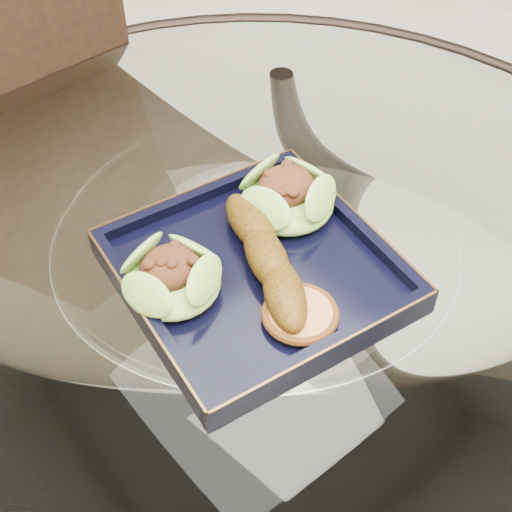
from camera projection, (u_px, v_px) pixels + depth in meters
dining_table at (256, 355)px, 0.91m from camera, size 1.13×1.13×0.77m
dining_chair at (62, 217)px, 1.07m from camera, size 0.49×0.49×1.08m
navy_plate at (256, 275)px, 0.77m from camera, size 0.30×0.30×0.02m
lettuce_wrap_left at (172, 279)px, 0.73m from camera, size 0.11×0.11×0.04m
lettuce_wrap_right at (287, 198)px, 0.81m from camera, size 0.12×0.12×0.04m
roasted_plantain at (267, 257)px, 0.75m from camera, size 0.11×0.20×0.04m
crumb_patty at (300, 315)px, 0.71m from camera, size 0.07×0.07×0.01m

